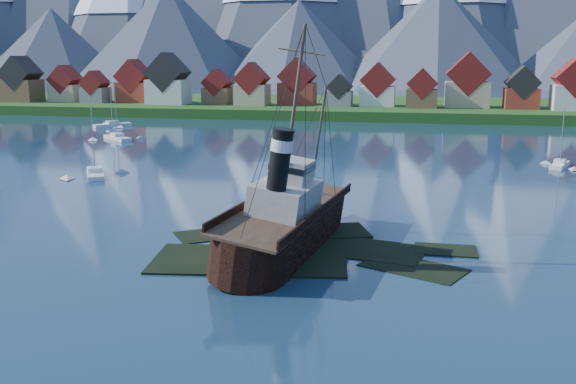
% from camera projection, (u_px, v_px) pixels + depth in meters
% --- Properties ---
extents(ground, '(1400.00, 1400.00, 0.00)m').
position_uv_depth(ground, '(286.00, 256.00, 61.08)').
color(ground, '#193247').
rests_on(ground, ground).
extents(shoal, '(31.71, 21.24, 1.14)m').
position_uv_depth(shoal, '(308.00, 254.00, 62.86)').
color(shoal, black).
rests_on(shoal, ground).
extents(shore_bank, '(600.00, 80.00, 3.20)m').
position_uv_depth(shore_bank, '(386.00, 111.00, 223.95)').
color(shore_bank, '#1F4012').
rests_on(shore_bank, ground).
extents(seawall, '(600.00, 2.50, 2.00)m').
position_uv_depth(seawall, '(379.00, 122.00, 187.54)').
color(seawall, '#3F3D38').
rests_on(seawall, ground).
extents(town, '(250.96, 16.69, 17.30)m').
position_uv_depth(town, '(283.00, 87.00, 211.61)').
color(town, maroon).
rests_on(town, ground).
extents(tugboat_wreck, '(6.69, 28.81, 22.83)m').
position_uv_depth(tugboat_wreck, '(286.00, 218.00, 63.93)').
color(tugboat_wreck, black).
rests_on(tugboat_wreck, ground).
extents(sailboat_a, '(6.98, 9.66, 11.90)m').
position_uv_depth(sailboat_a, '(95.00, 174.00, 102.28)').
color(sailboat_a, silver).
rests_on(sailboat_a, ground).
extents(sailboat_c, '(9.37, 8.50, 13.07)m').
position_uv_depth(sailboat_c, '(117.00, 138.00, 147.21)').
color(sailboat_c, silver).
rests_on(sailboat_c, ground).
extents(sailboat_d, '(4.75, 8.27, 11.02)m').
position_uv_depth(sailboat_d, '(560.00, 166.00, 110.65)').
color(sailboat_d, silver).
rests_on(sailboat_d, ground).
extents(sailboat_f, '(8.66, 9.95, 13.17)m').
position_uv_depth(sailboat_f, '(112.00, 125.00, 175.19)').
color(sailboat_f, silver).
rests_on(sailboat_f, ground).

